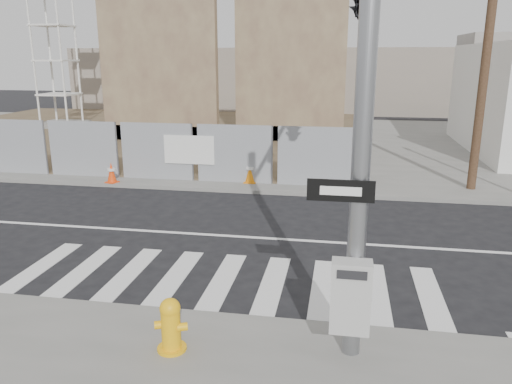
% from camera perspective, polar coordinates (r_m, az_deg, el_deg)
% --- Properties ---
extents(ground, '(100.00, 100.00, 0.00)m').
position_cam_1_polar(ground, '(12.46, -1.05, -5.19)').
color(ground, black).
rests_on(ground, ground).
extents(sidewalk_far, '(50.00, 20.00, 0.12)m').
position_cam_1_polar(sidewalk_far, '(25.92, 4.89, 5.65)').
color(sidewalk_far, slate).
rests_on(sidewalk_far, ground).
extents(signal_pole, '(0.96, 5.87, 7.00)m').
position_cam_1_polar(signal_pole, '(9.43, 12.03, 17.55)').
color(signal_pole, gray).
rests_on(signal_pole, sidewalk_near).
extents(chain_link_fence, '(24.60, 0.04, 2.00)m').
position_cam_1_polar(chain_link_fence, '(20.77, -26.42, 4.70)').
color(chain_link_fence, gray).
rests_on(chain_link_fence, sidewalk_far).
extents(concrete_wall_left, '(6.00, 1.30, 8.00)m').
position_cam_1_polar(concrete_wall_left, '(26.25, -10.94, 12.84)').
color(concrete_wall_left, brown).
rests_on(concrete_wall_left, sidewalk_far).
extents(concrete_wall_right, '(5.50, 1.30, 8.00)m').
position_cam_1_polar(concrete_wall_right, '(25.71, 3.93, 13.03)').
color(concrete_wall_right, brown).
rests_on(concrete_wall_right, sidewalk_far).
extents(utility_pole_right, '(1.60, 0.28, 10.00)m').
position_cam_1_polar(utility_pole_right, '(17.51, 25.14, 16.66)').
color(utility_pole_right, '#503725').
rests_on(utility_pole_right, sidewalk_far).
extents(fire_hydrant, '(0.57, 0.57, 0.83)m').
position_cam_1_polar(fire_hydrant, '(7.70, -9.71, -14.73)').
color(fire_hydrant, '#F4B00D').
rests_on(fire_hydrant, sidewalk_near).
extents(traffic_cone_c, '(0.47, 0.47, 0.71)m').
position_cam_1_polar(traffic_cone_c, '(17.96, -16.19, 2.13)').
color(traffic_cone_c, '#F13F0C').
rests_on(traffic_cone_c, sidewalk_far).
extents(traffic_cone_d, '(0.42, 0.42, 0.80)m').
position_cam_1_polar(traffic_cone_d, '(17.24, -0.67, 2.37)').
color(traffic_cone_d, orange).
rests_on(traffic_cone_d, sidewalk_far).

